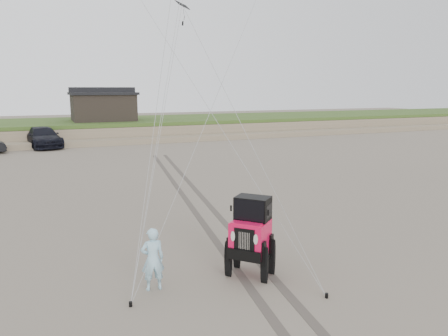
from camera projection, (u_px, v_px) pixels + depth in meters
The scene contains 9 objects.
ground at pixel (236, 297), 10.55m from camera, with size 160.00×160.00×0.00m, color #6B6054.
dune_ridge at pixel (83, 130), 44.37m from camera, with size 160.00×14.25×1.73m.
cabin at pixel (103, 106), 44.24m from camera, with size 6.40×5.40×3.35m.
truck_c at pixel (43, 137), 37.21m from camera, with size 2.40×5.91×1.71m, color black.
jeep at pixel (250, 245), 11.61m from camera, with size 1.99×4.62×1.72m, color #EB0F46, non-canonical shape.
man at pixel (153, 259), 10.81m from camera, with size 0.58×0.38×1.60m, color #96CFE8.
stake_main at pixel (131, 304), 10.07m from camera, with size 0.08×0.08×0.12m, color black.
stake_aux at pixel (327, 296), 10.49m from camera, with size 0.08×0.08×0.12m, color black.
tire_tracks at pixel (201, 207), 18.56m from camera, with size 5.22×29.74×0.01m.
Camera 1 is at (-4.09, -8.92, 4.97)m, focal length 35.00 mm.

